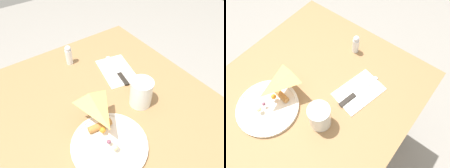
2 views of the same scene
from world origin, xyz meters
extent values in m
cube|color=olive|center=(0.00, 0.00, 0.75)|extent=(1.02, 0.80, 0.03)
cube|color=#382D23|center=(0.46, -0.35, 0.37)|extent=(0.06, 0.06, 0.74)
cube|color=#382D23|center=(0.46, 0.35, 0.37)|extent=(0.06, 0.06, 0.74)
cylinder|color=silver|center=(-0.09, 0.09, 0.78)|extent=(0.25, 0.25, 0.02)
torus|color=silver|center=(-0.09, 0.09, 0.79)|extent=(0.23, 0.23, 0.01)
pyramid|color=#DBA351|center=(-0.10, 0.09, 0.80)|extent=(0.16, 0.11, 0.02)
cylinder|color=#B77A3D|center=(-0.03, 0.08, 0.80)|extent=(0.03, 0.08, 0.02)
sphere|color=#7A4256|center=(-0.10, 0.10, 0.81)|extent=(0.01, 0.01, 0.01)
sphere|color=orange|center=(-0.05, 0.09, 0.81)|extent=(0.02, 0.02, 0.02)
sphere|color=#EFDB93|center=(-0.13, 0.09, 0.81)|extent=(0.02, 0.02, 0.02)
cylinder|color=white|center=(-0.01, -0.11, 0.82)|extent=(0.08, 0.08, 0.11)
cylinder|color=white|center=(-0.01, -0.11, 0.80)|extent=(0.07, 0.07, 0.06)
torus|color=white|center=(-0.01, -0.11, 0.88)|extent=(0.08, 0.08, 0.00)
cube|color=white|center=(0.19, -0.15, 0.77)|extent=(0.22, 0.17, 0.00)
cube|color=black|center=(0.13, -0.14, 0.78)|extent=(0.08, 0.04, 0.01)
cube|color=silver|center=(0.23, -0.16, 0.78)|extent=(0.13, 0.04, 0.00)
ellipsoid|color=silver|center=(0.29, -0.17, 0.78)|extent=(0.02, 0.02, 0.00)
cylinder|color=white|center=(0.37, -0.01, 0.81)|extent=(0.03, 0.03, 0.07)
sphere|color=silver|center=(0.37, -0.01, 0.85)|extent=(0.03, 0.03, 0.03)
camera|label=1|loc=(-0.40, 0.30, 1.41)|focal=35.00mm
camera|label=2|loc=(-0.21, -0.36, 1.57)|focal=35.00mm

